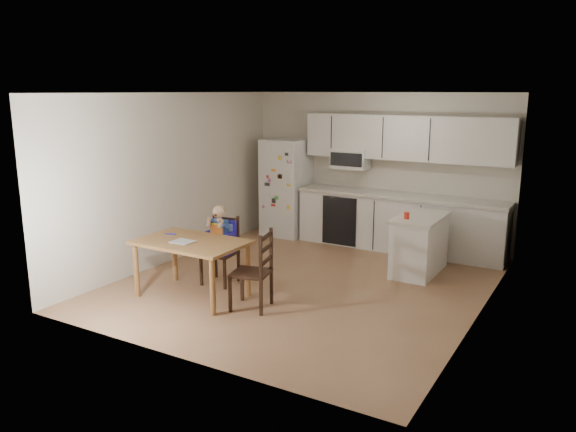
% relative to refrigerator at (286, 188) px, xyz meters
% --- Properties ---
extents(room, '(4.52, 5.01, 2.51)m').
position_rel_refrigerator_xyz_m(room, '(1.55, -1.67, 0.40)').
color(room, '#8A5E3E').
rests_on(room, ground).
extents(refrigerator, '(0.72, 0.70, 1.70)m').
position_rel_refrigerator_xyz_m(refrigerator, '(0.00, 0.00, 0.00)').
color(refrigerator, silver).
rests_on(refrigerator, ground).
extents(kitchen_run, '(3.37, 0.62, 2.15)m').
position_rel_refrigerator_xyz_m(kitchen_run, '(2.05, 0.09, 0.03)').
color(kitchen_run, silver).
rests_on(kitchen_run, ground).
extents(kitchen_island, '(0.58, 1.11, 0.82)m').
position_rel_refrigerator_xyz_m(kitchen_island, '(2.72, -0.92, -0.44)').
color(kitchen_island, silver).
rests_on(kitchen_island, ground).
extents(red_cup, '(0.07, 0.07, 0.09)m').
position_rel_refrigerator_xyz_m(red_cup, '(2.60, -1.20, 0.02)').
color(red_cup, red).
rests_on(red_cup, kitchen_island).
extents(dining_table, '(1.35, 0.87, 0.72)m').
position_rel_refrigerator_xyz_m(dining_table, '(0.56, -3.28, -0.23)').
color(dining_table, brown).
rests_on(dining_table, ground).
extents(napkin, '(0.26, 0.22, 0.01)m').
position_rel_refrigerator_xyz_m(napkin, '(0.52, -3.38, -0.12)').
color(napkin, '#A9A9AE').
rests_on(napkin, dining_table).
extents(toddler_spoon, '(0.12, 0.06, 0.02)m').
position_rel_refrigerator_xyz_m(toddler_spoon, '(0.13, -3.19, -0.12)').
color(toddler_spoon, '#2B21BF').
rests_on(toddler_spoon, dining_table).
extents(chair_booster, '(0.44, 0.44, 1.06)m').
position_rel_refrigerator_xyz_m(chair_booster, '(0.56, -2.67, -0.21)').
color(chair_booster, black).
rests_on(chair_booster, ground).
extents(chair_side, '(0.51, 0.51, 0.95)m').
position_rel_refrigerator_xyz_m(chair_side, '(1.51, -3.21, -0.31)').
color(chair_side, black).
rests_on(chair_side, ground).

